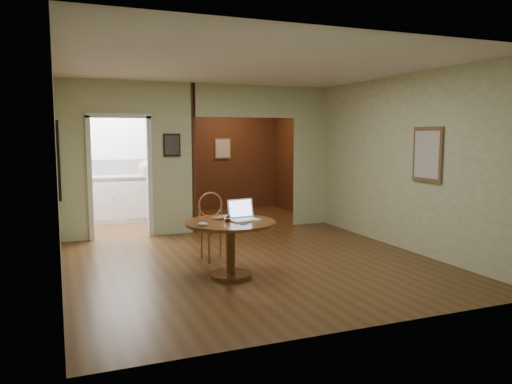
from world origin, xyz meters
name	(u,v)px	position (x,y,z in m)	size (l,w,h in m)	color
floor	(255,264)	(0.00, 0.00, 0.00)	(5.00, 5.00, 0.00)	#452B13
room_shell	(172,161)	(-0.47, 3.10, 1.29)	(5.20, 7.50, 5.00)	silver
dining_table	(230,236)	(-0.52, -0.45, 0.53)	(1.14, 1.14, 0.71)	brown
chair	(213,222)	(-0.46, 0.48, 0.54)	(0.44, 0.44, 0.97)	#9F5F38
open_laptop	(243,215)	(-0.33, -0.40, 0.78)	(0.40, 0.37, 0.26)	white
closed_laptop	(227,218)	(-0.49, -0.25, 0.73)	(0.36, 0.23, 0.03)	#A9AAAE
mouse	(203,224)	(-0.93, -0.64, 0.74)	(0.12, 0.07, 0.05)	white
wine_glass	(228,218)	(-0.56, -0.47, 0.76)	(0.09, 0.09, 0.10)	white
pen	(244,224)	(-0.43, -0.72, 0.72)	(0.01, 0.01, 0.13)	#0B1750
kitchen_cabinet	(119,199)	(-1.35, 4.20, 0.47)	(2.06, 0.60, 0.94)	white
grocery_bag	(146,168)	(-0.78, 4.20, 1.09)	(0.31, 0.26, 0.31)	tan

